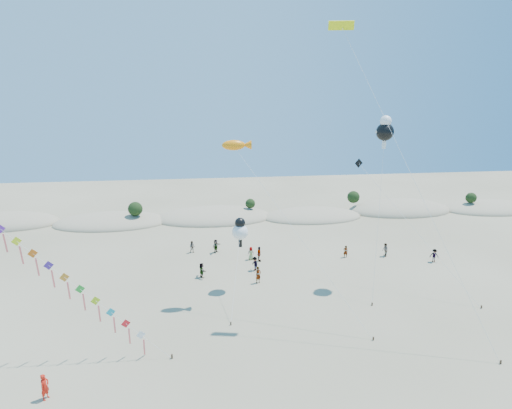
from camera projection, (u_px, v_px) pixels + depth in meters
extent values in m
ellipsoid|color=gray|center=(6.00, 224.00, 66.04)|extent=(16.00, 8.80, 3.60)
ellipsoid|color=#1A3E16|center=(5.00, 218.00, 65.80)|extent=(12.80, 5.76, 0.64)
ellipsoid|color=gray|center=(111.00, 223.00, 66.72)|extent=(17.60, 9.68, 3.00)
ellipsoid|color=#1A3E16|center=(111.00, 218.00, 66.51)|extent=(14.08, 6.34, 0.70)
ellipsoid|color=gray|center=(214.00, 218.00, 69.41)|extent=(19.00, 10.45, 3.40)
ellipsoid|color=#1A3E16|center=(214.00, 213.00, 69.17)|extent=(15.20, 6.84, 0.76)
ellipsoid|color=gray|center=(312.00, 217.00, 70.08)|extent=(16.40, 9.02, 2.80)
ellipsoid|color=#1A3E16|center=(312.00, 212.00, 69.89)|extent=(13.12, 5.90, 0.66)
ellipsoid|color=gray|center=(399.00, 211.00, 73.83)|extent=(18.00, 9.90, 3.80)
ellipsoid|color=#1A3E16|center=(400.00, 205.00, 73.57)|extent=(14.40, 6.48, 0.72)
ellipsoid|color=gray|center=(489.00, 209.00, 74.69)|extent=(16.80, 9.24, 3.00)
ellipsoid|color=#1A3E16|center=(490.00, 205.00, 74.49)|extent=(13.44, 6.05, 0.67)
sphere|color=black|center=(135.00, 209.00, 65.45)|extent=(2.20, 2.20, 2.20)
sphere|color=black|center=(250.00, 204.00, 69.70)|extent=(1.60, 1.60, 1.60)
sphere|color=black|center=(353.00, 197.00, 73.27)|extent=(2.10, 2.10, 2.10)
sphere|color=black|center=(471.00, 198.00, 73.23)|extent=(1.80, 1.80, 1.80)
cube|color=#3F2D1E|center=(172.00, 356.00, 32.43)|extent=(0.12, 0.12, 0.35)
cube|color=white|center=(141.00, 335.00, 32.10)|extent=(1.34, 0.52, 1.42)
cube|color=#FD6A71|center=(144.00, 347.00, 32.44)|extent=(0.19, 0.45, 1.55)
cube|color=red|center=(126.00, 324.00, 31.92)|extent=(1.34, 0.52, 1.42)
cube|color=#FD6A71|center=(129.00, 336.00, 32.27)|extent=(0.19, 0.45, 1.55)
cube|color=#19A7BC|center=(111.00, 312.00, 31.74)|extent=(1.34, 0.52, 1.42)
cube|color=#FD6A71|center=(115.00, 325.00, 32.09)|extent=(0.19, 0.45, 1.55)
cube|color=#B7E11A|center=(95.00, 301.00, 31.57)|extent=(1.34, 0.52, 1.42)
cube|color=#FD6A71|center=(99.00, 314.00, 31.91)|extent=(0.19, 0.45, 1.55)
cube|color=green|center=(80.00, 289.00, 31.39)|extent=(1.34, 0.52, 1.42)
cube|color=#FD6A71|center=(84.00, 302.00, 31.73)|extent=(0.19, 0.45, 1.55)
cube|color=orange|center=(64.00, 277.00, 31.21)|extent=(1.34, 0.52, 1.42)
cube|color=#FD6A71|center=(69.00, 291.00, 31.56)|extent=(0.19, 0.45, 1.55)
cube|color=#492492|center=(49.00, 265.00, 31.03)|extent=(1.34, 0.52, 1.42)
cube|color=#FD6A71|center=(53.00, 279.00, 31.38)|extent=(0.19, 0.45, 1.55)
cube|color=orange|center=(33.00, 253.00, 30.86)|extent=(1.34, 0.52, 1.42)
cube|color=#FD6A71|center=(37.00, 267.00, 31.20)|extent=(0.19, 0.45, 1.55)
cube|color=#F1FF1A|center=(16.00, 241.00, 30.68)|extent=(1.34, 0.52, 1.42)
cube|color=#FD6A71|center=(21.00, 255.00, 31.02)|extent=(0.19, 0.45, 1.55)
cube|color=purple|center=(0.00, 229.00, 30.50)|extent=(1.34, 0.52, 1.42)
cube|color=#FD6A71|center=(5.00, 243.00, 30.85)|extent=(0.19, 0.45, 1.55)
cube|color=#3F2D1E|center=(373.00, 338.00, 34.86)|extent=(0.10, 0.10, 0.30)
cylinder|color=silver|center=(299.00, 237.00, 36.95)|extent=(10.51, 9.57, 14.99)
ellipsoid|color=orange|center=(234.00, 145.00, 39.01)|extent=(2.14, 0.94, 0.94)
cone|color=orange|center=(247.00, 145.00, 39.16)|extent=(0.86, 0.86, 0.86)
cube|color=#3F2D1E|center=(231.00, 323.00, 37.16)|extent=(0.10, 0.10, 0.30)
cylinder|color=silver|center=(236.00, 275.00, 40.06)|extent=(1.59, 7.36, 6.09)
sphere|color=white|center=(240.00, 232.00, 42.93)|extent=(1.59, 1.59, 1.59)
sphere|color=black|center=(240.00, 223.00, 42.69)|extent=(1.06, 1.06, 1.06)
cube|color=black|center=(240.00, 243.00, 43.23)|extent=(0.35, 0.18, 0.80)
cube|color=#3F2D1E|center=(372.00, 304.00, 40.60)|extent=(0.10, 0.10, 0.30)
cylinder|color=silver|center=(379.00, 217.00, 41.59)|extent=(2.61, 5.77, 15.86)
sphere|color=black|center=(385.00, 132.00, 42.54)|extent=(1.77, 1.77, 1.77)
sphere|color=white|center=(386.00, 121.00, 42.28)|extent=(1.15, 1.15, 1.15)
cube|color=white|center=(384.00, 145.00, 42.86)|extent=(0.35, 0.18, 0.80)
cube|color=white|center=(378.00, 132.00, 42.45)|extent=(0.60, 0.15, 0.25)
cube|color=white|center=(392.00, 132.00, 42.63)|extent=(0.60, 0.15, 0.25)
cube|color=#3F2D1E|center=(501.00, 362.00, 31.78)|extent=(0.10, 0.10, 0.30)
cylinder|color=silver|center=(418.00, 188.00, 33.17)|extent=(10.08, 10.60, 24.88)
cube|color=#F6F50C|center=(341.00, 25.00, 34.51)|extent=(2.11, 0.86, 0.74)
cube|color=black|center=(341.00, 25.00, 34.53)|extent=(2.04, 0.53, 0.19)
cube|color=#3F2D1E|center=(481.00, 307.00, 40.07)|extent=(0.10, 0.10, 0.30)
cylinder|color=silver|center=(416.00, 231.00, 42.96)|extent=(8.90, 10.34, 12.34)
cube|color=black|center=(359.00, 163.00, 45.82)|extent=(0.98, 0.29, 1.01)
imported|color=red|center=(45.00, 387.00, 27.94)|extent=(0.67, 0.78, 1.82)
imported|color=slate|center=(202.00, 270.00, 46.71)|extent=(1.00, 1.61, 1.66)
imported|color=slate|center=(251.00, 253.00, 51.79)|extent=(0.79, 0.51, 1.60)
imported|color=slate|center=(258.00, 275.00, 45.31)|extent=(0.79, 0.72, 1.82)
imported|color=slate|center=(255.00, 264.00, 48.58)|extent=(0.97, 1.19, 1.61)
imported|color=slate|center=(259.00, 254.00, 51.25)|extent=(0.57, 1.12, 1.83)
imported|color=slate|center=(345.00, 251.00, 52.55)|extent=(0.57, 0.38, 1.51)
imported|color=slate|center=(385.00, 250.00, 52.80)|extent=(0.76, 0.91, 1.68)
imported|color=slate|center=(192.00, 247.00, 54.05)|extent=(0.80, 0.66, 1.53)
imported|color=slate|center=(434.00, 256.00, 51.08)|extent=(1.19, 0.97, 1.60)
imported|color=slate|center=(216.00, 246.00, 54.10)|extent=(1.34, 1.58, 1.71)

